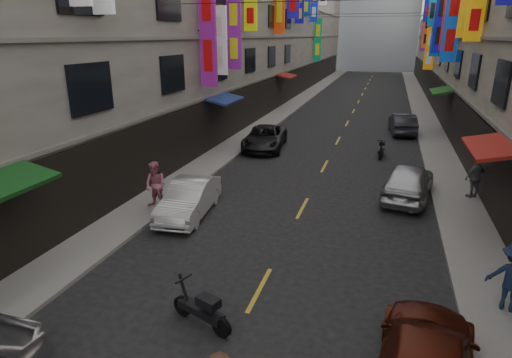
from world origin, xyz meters
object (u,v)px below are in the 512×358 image
Objects in this scene: scooter_crossing at (202,310)px; scooter_far_right at (381,149)px; pedestrian_lfar at (156,185)px; car_left_far at (265,138)px; car_left_mid at (189,198)px; car_right_far at (403,124)px; pedestrian_rfar at (475,178)px; car_right_mid at (409,181)px.

scooter_crossing is 17.05m from scooter_far_right.
scooter_crossing is 0.93× the size of pedestrian_lfar.
car_left_far reaches higher than scooter_crossing.
car_left_far is 2.61× the size of pedestrian_lfar.
scooter_crossing is at bearing -68.04° from car_left_mid.
car_left_mid is at bearing 59.32° from car_right_far.
scooter_far_right is 6.79m from car_left_far.
car_left_far is 1.13× the size of car_right_far.
pedestrian_lfar reaches higher than pedestrian_rfar.
pedestrian_lfar is at bearing 55.75° from scooter_far_right.
car_right_far reaches higher than scooter_crossing.
car_left_mid is 2.35× the size of pedestrian_rfar.
pedestrian_lfar reaches higher than car_right_mid.
car_right_mid reaches higher than car_left_far.
pedestrian_rfar reaches higher than scooter_crossing.
pedestrian_lfar is (-9.40, -4.27, 0.29)m from car_right_mid.
pedestrian_rfar is at bearing -34.28° from car_left_far.
car_right_mid is 2.38× the size of pedestrian_lfar.
car_left_mid is 2.19× the size of pedestrian_lfar.
pedestrian_lfar reaches higher than car_left_mid.
scooter_crossing is at bearing -85.49° from car_left_far.
car_right_mid reaches higher than car_right_far.
scooter_far_right is at bearing 51.77° from car_left_mid.
car_right_mid is (8.00, 4.29, 0.08)m from car_left_mid.
car_right_mid reaches higher than car_left_mid.
scooter_far_right is at bearing 73.66° from car_right_far.
car_right_mid is (1.22, -6.42, 0.31)m from scooter_far_right.
pedestrian_lfar is (-9.40, -17.30, 0.34)m from car_right_far.
car_left_mid is 11.67m from pedestrian_rfar.
pedestrian_lfar is (-1.40, 0.02, 0.38)m from car_left_mid.
car_right_mid is at bearing 22.29° from car_left_mid.
car_left_far is 2.81× the size of pedestrian_rfar.
scooter_crossing is at bearing 19.98° from pedestrian_rfar.
car_left_far is at bearing -63.39° from pedestrian_rfar.
car_right_far is (4.86, 23.26, 0.27)m from scooter_crossing.
scooter_far_right is (3.64, 16.65, 0.00)m from scooter_crossing.
scooter_crossing is at bearing -42.04° from pedestrian_lfar.
pedestrian_rfar is (12.00, 4.85, -0.06)m from pedestrian_lfar.
pedestrian_lfar reaches higher than car_left_far.
pedestrian_lfar is at bearing 58.53° from scooter_crossing.
pedestrian_rfar is at bearing 95.91° from car_right_far.
car_right_far is at bearing -97.29° from scooter_far_right.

